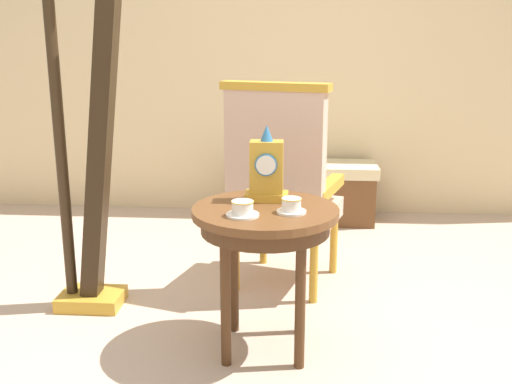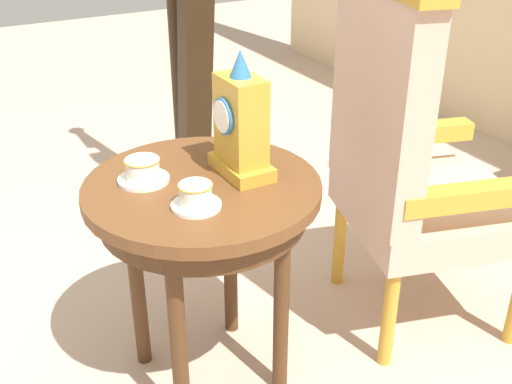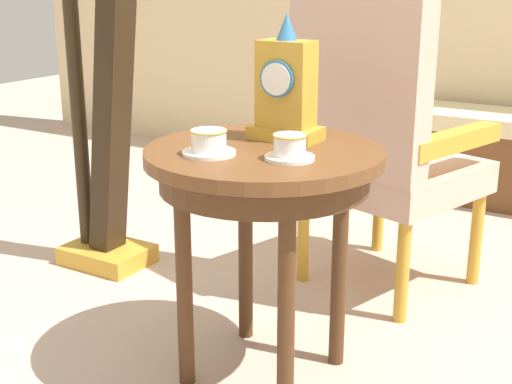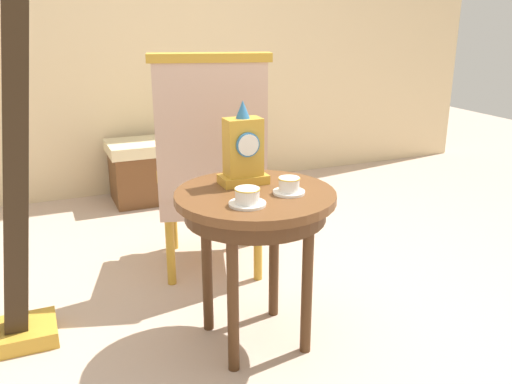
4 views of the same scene
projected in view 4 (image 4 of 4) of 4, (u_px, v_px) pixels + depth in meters
The scene contains 8 objects.
ground_plane at pixel (243, 340), 2.29m from camera, with size 10.00×10.00×0.00m, color #BCA38E.
side_table at pixel (255, 213), 2.12m from camera, with size 0.63×0.63×0.66m.
teacup_left at pixel (247, 197), 1.94m from camera, with size 0.14×0.14×0.06m.
teacup_right at pixel (289, 186), 2.06m from camera, with size 0.12×0.12×0.06m.
mantel_clock at pixel (243, 151), 2.15m from camera, with size 0.19×0.11×0.34m.
armchair at pixel (212, 164), 2.71m from camera, with size 0.67×0.66×1.14m.
harp at pixel (0, 168), 2.05m from camera, with size 0.40×0.24×1.85m.
window_bench at pixel (178, 167), 4.02m from camera, with size 1.00×0.40×0.44m.
Camera 4 is at (-0.72, -1.84, 1.31)m, focal length 38.13 mm.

